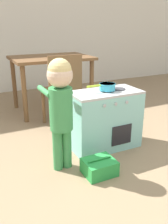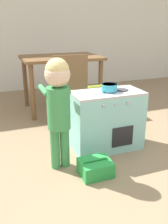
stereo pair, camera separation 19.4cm
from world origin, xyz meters
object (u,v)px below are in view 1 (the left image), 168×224
dining_table (51,65)px  dining_chair_near (62,89)px  child_figure (60,99)px  toy_basket (99,167)px  toy_pot (107,86)px  play_kitchen (105,120)px

dining_table → dining_chair_near: dining_chair_near is taller
child_figure → toy_basket: child_figure is taller
toy_pot → dining_chair_near: bearing=107.6°
toy_basket → dining_chair_near: (0.09, 1.01, 0.39)m
toy_pot → child_figure: (-0.51, -0.17, -0.00)m
dining_table → dining_chair_near: bearing=-99.3°
child_figure → dining_table: 1.49m
play_kitchen → dining_chair_near: (-0.18, 0.62, 0.17)m
play_kitchen → toy_pot: 0.32m
play_kitchen → dining_table: size_ratio=0.64×
play_kitchen → dining_chair_near: size_ratio=0.78×
child_figure → toy_basket: (0.23, -0.22, -0.53)m
child_figure → dining_chair_near: bearing=68.0°
toy_basket → dining_table: bearing=83.1°
dining_table → toy_pot: bearing=-85.9°
play_kitchen → toy_basket: bearing=-125.3°
toy_pot → toy_basket: bearing=-126.5°
play_kitchen → toy_basket: (-0.28, -0.39, -0.22)m
child_figure → toy_basket: 0.62m
toy_pot → dining_chair_near: size_ratio=0.34×
child_figure → dining_table: size_ratio=0.89×
toy_pot → dining_chair_near: (-0.20, 0.62, -0.15)m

